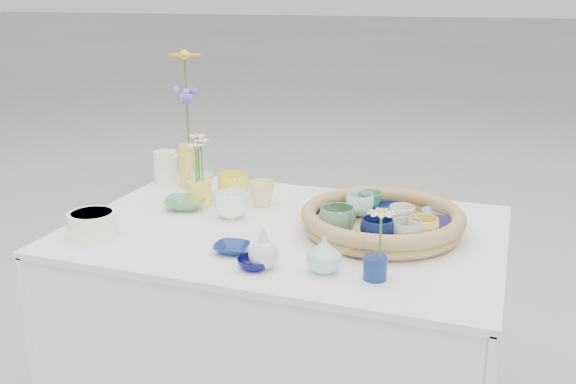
% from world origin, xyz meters
% --- Properties ---
extents(wicker_tray, '(0.47, 0.47, 0.08)m').
position_xyz_m(wicker_tray, '(0.28, 0.05, 0.80)').
color(wicker_tray, brown).
rests_on(wicker_tray, display_table).
extents(tray_ceramic_0, '(0.14, 0.14, 0.03)m').
position_xyz_m(tray_ceramic_0, '(0.29, 0.16, 0.80)').
color(tray_ceramic_0, navy).
rests_on(tray_ceramic_0, wicker_tray).
extents(tray_ceramic_1, '(0.14, 0.14, 0.03)m').
position_xyz_m(tray_ceramic_1, '(0.44, 0.07, 0.80)').
color(tray_ceramic_1, '#150C4C').
rests_on(tray_ceramic_1, wicker_tray).
extents(tray_ceramic_2, '(0.10, 0.10, 0.07)m').
position_xyz_m(tray_ceramic_2, '(0.41, -0.02, 0.82)').
color(tray_ceramic_2, '#F6CB57').
rests_on(tray_ceramic_2, wicker_tray).
extents(tray_ceramic_3, '(0.10, 0.10, 0.03)m').
position_xyz_m(tray_ceramic_3, '(0.29, 0.04, 0.80)').
color(tray_ceramic_3, '#43765A').
rests_on(tray_ceramic_3, wicker_tray).
extents(tray_ceramic_4, '(0.12, 0.12, 0.08)m').
position_xyz_m(tray_ceramic_4, '(0.17, -0.05, 0.82)').
color(tray_ceramic_4, '#57835D').
rests_on(tray_ceramic_4, wicker_tray).
extents(tray_ceramic_5, '(0.15, 0.15, 0.03)m').
position_xyz_m(tray_ceramic_5, '(0.14, 0.07, 0.80)').
color(tray_ceramic_5, '#97BEB1').
rests_on(tray_ceramic_5, wicker_tray).
extents(tray_ceramic_6, '(0.09, 0.09, 0.07)m').
position_xyz_m(tray_ceramic_6, '(0.19, 0.13, 0.82)').
color(tray_ceramic_6, '#B4E8D5').
rests_on(tray_ceramic_6, wicker_tray).
extents(tray_ceramic_7, '(0.10, 0.10, 0.06)m').
position_xyz_m(tray_ceramic_7, '(0.33, 0.08, 0.81)').
color(tray_ceramic_7, silver).
rests_on(tray_ceramic_7, wicker_tray).
extents(tray_ceramic_8, '(0.12, 0.12, 0.03)m').
position_xyz_m(tray_ceramic_8, '(0.42, 0.18, 0.80)').
color(tray_ceramic_8, '#9CC5E3').
rests_on(tray_ceramic_8, wicker_tray).
extents(tray_ceramic_9, '(0.12, 0.12, 0.07)m').
position_xyz_m(tray_ceramic_9, '(0.29, -0.08, 0.82)').
color(tray_ceramic_9, '#0B1542').
rests_on(tray_ceramic_9, wicker_tray).
extents(tray_ceramic_10, '(0.13, 0.13, 0.03)m').
position_xyz_m(tray_ceramic_10, '(0.13, -0.02, 0.80)').
color(tray_ceramic_10, '#D9B178').
rests_on(tray_ceramic_10, wicker_tray).
extents(tray_ceramic_11, '(0.11, 0.11, 0.07)m').
position_xyz_m(tray_ceramic_11, '(0.37, -0.06, 0.82)').
color(tray_ceramic_11, '#9EC6BE').
rests_on(tray_ceramic_11, wicker_tray).
extents(tray_ceramic_12, '(0.09, 0.09, 0.07)m').
position_xyz_m(tray_ceramic_12, '(0.22, 0.17, 0.82)').
color(tray_ceramic_12, '#377E60').
rests_on(tray_ceramic_12, wicker_tray).
extents(loose_ceramic_0, '(0.14, 0.14, 0.08)m').
position_xyz_m(loose_ceramic_0, '(-0.27, 0.21, 0.81)').
color(loose_ceramic_0, '#FBF333').
rests_on(loose_ceramic_0, display_table).
extents(loose_ceramic_1, '(0.12, 0.12, 0.08)m').
position_xyz_m(loose_ceramic_1, '(-0.14, 0.17, 0.81)').
color(loose_ceramic_1, '#E8DF87').
rests_on(loose_ceramic_1, display_table).
extents(loose_ceramic_2, '(0.16, 0.16, 0.03)m').
position_xyz_m(loose_ceramic_2, '(-0.37, 0.06, 0.78)').
color(loose_ceramic_2, '#499A5A').
rests_on(loose_ceramic_2, display_table).
extents(loose_ceramic_3, '(0.13, 0.13, 0.08)m').
position_xyz_m(loose_ceramic_3, '(-0.19, 0.03, 0.81)').
color(loose_ceramic_3, white).
rests_on(loose_ceramic_3, display_table).
extents(loose_ceramic_4, '(0.10, 0.10, 0.02)m').
position_xyz_m(loose_ceramic_4, '(-0.07, -0.23, 0.78)').
color(loose_ceramic_4, navy).
rests_on(loose_ceramic_4, display_table).
extents(loose_ceramic_5, '(0.10, 0.10, 0.08)m').
position_xyz_m(loose_ceramic_5, '(-0.38, 0.20, 0.80)').
color(loose_ceramic_5, silver).
rests_on(loose_ceramic_5, display_table).
extents(loose_ceramic_6, '(0.12, 0.12, 0.03)m').
position_xyz_m(loose_ceramic_6, '(0.03, -0.31, 0.78)').
color(loose_ceramic_6, '#070746').
rests_on(loose_ceramic_6, display_table).
extents(fluted_bowl, '(0.15, 0.15, 0.07)m').
position_xyz_m(fluted_bowl, '(-0.50, -0.25, 0.80)').
color(fluted_bowl, white).
rests_on(fluted_bowl, display_table).
extents(bud_vase_paleblue, '(0.10, 0.10, 0.12)m').
position_xyz_m(bud_vase_paleblue, '(0.05, -0.30, 0.82)').
color(bud_vase_paleblue, silver).
rests_on(bud_vase_paleblue, display_table).
extents(bud_vase_seafoam, '(0.11, 0.11, 0.09)m').
position_xyz_m(bud_vase_seafoam, '(0.20, -0.26, 0.81)').
color(bud_vase_seafoam, '#A7D5D3').
rests_on(bud_vase_seafoam, display_table).
extents(bud_vase_cobalt, '(0.06, 0.06, 0.06)m').
position_xyz_m(bud_vase_cobalt, '(0.33, -0.27, 0.79)').
color(bud_vase_cobalt, navy).
rests_on(bud_vase_cobalt, display_table).
extents(single_daisy, '(0.08, 0.08, 0.14)m').
position_xyz_m(single_daisy, '(0.34, -0.28, 0.88)').
color(single_daisy, white).
rests_on(single_daisy, bud_vase_cobalt).
extents(tall_vase_yellow, '(0.11, 0.11, 0.15)m').
position_xyz_m(tall_vase_yellow, '(-0.46, 0.28, 0.84)').
color(tall_vase_yellow, '#E6C64C').
rests_on(tall_vase_yellow, display_table).
extents(gerbera, '(0.16, 0.16, 0.34)m').
position_xyz_m(gerbera, '(-0.46, 0.27, 1.08)').
color(gerbera, orange).
rests_on(gerbera, tall_vase_yellow).
extents(hydrangea, '(0.09, 0.09, 0.24)m').
position_xyz_m(hydrangea, '(-0.46, 0.28, 1.01)').
color(hydrangea, '#5556B1').
rests_on(hydrangea, tall_vase_yellow).
extents(white_pitcher, '(0.15, 0.13, 0.12)m').
position_xyz_m(white_pitcher, '(-0.58, 0.31, 0.82)').
color(white_pitcher, white).
rests_on(white_pitcher, display_table).
extents(daisy_cup, '(0.10, 0.10, 0.08)m').
position_xyz_m(daisy_cup, '(-0.34, 0.11, 0.81)').
color(daisy_cup, '#E9D74F').
rests_on(daisy_cup, display_table).
extents(daisy_posy, '(0.10, 0.10, 0.16)m').
position_xyz_m(daisy_posy, '(-0.34, 0.11, 0.93)').
color(daisy_posy, white).
rests_on(daisy_posy, daisy_cup).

